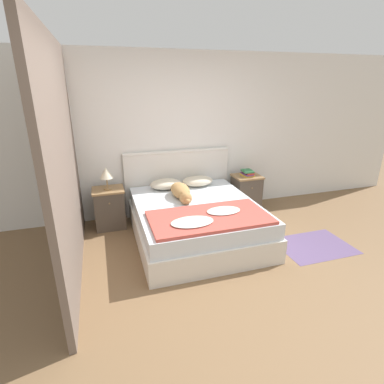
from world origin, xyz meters
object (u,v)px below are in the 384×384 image
Objects in this scene: pillow_right at (197,181)px; dog at (181,192)px; table_lamp at (106,174)px; pillow_left at (166,184)px; book_stack at (247,173)px; nightstand_right at (246,193)px; nightstand_left at (110,208)px; bed at (196,221)px.

dog is at bearing -130.42° from pillow_right.
pillow_right is 1.49× the size of table_lamp.
pillow_left is at bearing 180.00° from pillow_right.
nightstand_right is at bearing 71.46° from book_stack.
nightstand_right is 0.35m from book_stack.
nightstand_left is 0.84× the size of dog.
bed is 0.47m from dog.
dog is (-1.27, -0.45, 0.31)m from nightstand_right.
pillow_left is 1.00× the size of pillow_right.
nightstand_left is at bearing 155.64° from dog.
book_stack reaches higher than pillow_right.
table_lamp is (-1.00, 0.43, 0.24)m from dog.
pillow_right is (1.40, 0.01, 0.29)m from nightstand_left.
bed is at bearing -109.55° from pillow_right.
table_lamp reaches higher than pillow_left.
table_lamp is at bearing -90.00° from nightstand_left.
bed is 5.76× the size of table_lamp.
nightstand_right is 1.39m from dog.
pillow_left is at bearing 0.74° from nightstand_left.
dog is 3.10× the size of book_stack.
pillow_right is 2.12× the size of book_stack.
pillow_right is 0.61m from dog.
bed is 3.14× the size of nightstand_left.
pillow_left is at bearing 104.66° from dog.
table_lamp is (-1.14, 0.70, 0.60)m from bed.
book_stack is (0.88, -0.02, 0.06)m from pillow_right.
nightstand_left is 0.93m from pillow_left.
table_lamp is at bearing -177.97° from pillow_left.
bed is 3.88× the size of pillow_left.
nightstand_right is at bearing 32.20° from bed.
table_lamp is at bearing 148.52° from bed.
table_lamp is (-2.28, -0.02, 0.55)m from nightstand_right.
pillow_right is 0.68× the size of dog.
nightstand_right is at bearing 0.50° from table_lamp.
book_stack is at bearing -1.31° from pillow_right.
bed is at bearing -62.53° from dog.
nightstand_left is 1.23× the size of pillow_left.
bed is 1.35m from nightstand_right.
book_stack is (1.27, 0.44, 0.04)m from dog.
pillow_left is (-1.40, 0.01, 0.29)m from nightstand_right.
bed is 3.88× the size of pillow_right.
nightstand_left is at bearing -179.53° from pillow_right.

